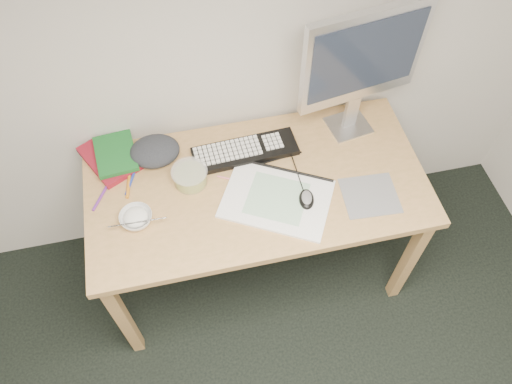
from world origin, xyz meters
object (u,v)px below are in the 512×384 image
(sketchpad, at_px, (277,199))
(rice_bowl, at_px, (136,218))
(desk, at_px, (257,195))
(monitor, at_px, (363,60))
(keyboard, at_px, (245,151))

(sketchpad, relative_size, rice_bowl, 3.29)
(desk, relative_size, sketchpad, 3.33)
(monitor, distance_m, rice_bowl, 1.07)
(desk, relative_size, keyboard, 3.12)
(desk, xyz_separation_m, rice_bowl, (-0.50, -0.07, 0.10))
(keyboard, height_order, monitor, monitor)
(desk, bearing_deg, sketchpad, -57.56)
(desk, height_order, monitor, monitor)
(sketchpad, relative_size, monitor, 0.70)
(rice_bowl, bearing_deg, keyboard, 26.65)
(desk, distance_m, rice_bowl, 0.51)
(keyboard, distance_m, rice_bowl, 0.54)
(rice_bowl, bearing_deg, monitor, 17.07)
(sketchpad, xyz_separation_m, rice_bowl, (-0.56, 0.02, 0.01))
(desk, xyz_separation_m, sketchpad, (0.06, -0.10, 0.09))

